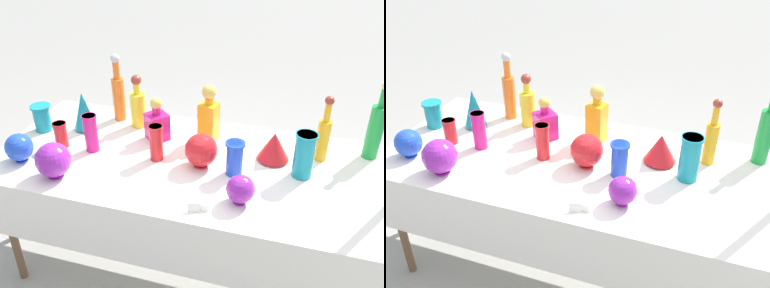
{
  "view_description": "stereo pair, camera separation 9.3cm",
  "coord_description": "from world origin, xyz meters",
  "views": [
    {
      "loc": [
        0.53,
        -1.76,
        1.95
      ],
      "look_at": [
        0.0,
        0.0,
        0.86
      ],
      "focal_mm": 40.0,
      "sensor_mm": 36.0,
      "label": 1
    },
    {
      "loc": [
        0.62,
        -1.73,
        1.95
      ],
      "look_at": [
        0.0,
        0.0,
        0.86
      ],
      "focal_mm": 40.0,
      "sensor_mm": 36.0,
      "label": 2
    }
  ],
  "objects": [
    {
      "name": "slender_vase_0",
      "position": [
        0.54,
        0.03,
        0.88
      ],
      "size": [
        0.11,
        0.11,
        0.23
      ],
      "color": "teal",
      "rests_on": "display_table"
    },
    {
      "name": "slender_vase_2",
      "position": [
        -0.71,
        -0.06,
        0.84
      ],
      "size": [
        0.07,
        0.07,
        0.14
      ],
      "color": "red",
      "rests_on": "display_table"
    },
    {
      "name": "slender_vase_1",
      "position": [
        -0.54,
        -0.05,
        0.87
      ],
      "size": [
        0.08,
        0.08,
        0.21
      ],
      "color": "#C61972",
      "rests_on": "display_table"
    },
    {
      "name": "round_bowl_1",
      "position": [
        -0.59,
        -0.32,
        0.85
      ],
      "size": [
        0.17,
        0.17,
        0.18
      ],
      "color": "purple",
      "rests_on": "display_table"
    },
    {
      "name": "tall_bottle_0",
      "position": [
        0.62,
        0.21,
        0.9
      ],
      "size": [
        0.06,
        0.06,
        0.35
      ],
      "color": "orange",
      "rests_on": "display_table"
    },
    {
      "name": "price_tag_left",
      "position": [
        0.12,
        -0.38,
        0.78
      ],
      "size": [
        0.06,
        0.03,
        0.04
      ],
      "primitive_type": "cube",
      "rotation": [
        -0.21,
        0.0,
        0.29
      ],
      "color": "white",
      "rests_on": "display_table"
    },
    {
      "name": "round_bowl_2",
      "position": [
        -0.84,
        -0.25,
        0.84
      ],
      "size": [
        0.14,
        0.14,
        0.15
      ],
      "color": "blue",
      "rests_on": "display_table"
    },
    {
      "name": "tall_bottle_3",
      "position": [
        0.87,
        0.31,
        0.92
      ],
      "size": [
        0.08,
        0.08,
        0.41
      ],
      "color": "#198C38",
      "rests_on": "display_table"
    },
    {
      "name": "fluted_vase_1",
      "position": [
        -0.69,
        0.15,
        0.88
      ],
      "size": [
        0.13,
        0.13,
        0.23
      ],
      "color": "teal",
      "rests_on": "display_table"
    },
    {
      "name": "fluted_vase_0",
      "position": [
        0.39,
        0.13,
        0.84
      ],
      "size": [
        0.16,
        0.16,
        0.16
      ],
      "color": "red",
      "rests_on": "display_table"
    },
    {
      "name": "square_decanter_1",
      "position": [
        0.02,
        0.23,
        0.91
      ],
      "size": [
        0.11,
        0.11,
        0.33
      ],
      "color": "orange",
      "rests_on": "display_table"
    },
    {
      "name": "price_tag_center",
      "position": [
        0.16,
        -0.37,
        0.78
      ],
      "size": [
        0.05,
        0.01,
        0.03
      ],
      "primitive_type": "cube",
      "rotation": [
        -0.21,
        0.0,
        -0.02
      ],
      "color": "white",
      "rests_on": "display_table"
    },
    {
      "name": "slender_vase_5",
      "position": [
        0.23,
        -0.05,
        0.85
      ],
      "size": [
        0.1,
        0.1,
        0.18
      ],
      "color": "blue",
      "rests_on": "display_table"
    },
    {
      "name": "tall_bottle_2",
      "position": [
        -0.55,
        0.33,
        0.93
      ],
      "size": [
        0.07,
        0.07,
        0.41
      ],
      "color": "orange",
      "rests_on": "display_table"
    },
    {
      "name": "tall_bottle_1",
      "position": [
        -0.41,
        0.28,
        0.89
      ],
      "size": [
        0.09,
        0.09,
        0.32
      ],
      "color": "yellow",
      "rests_on": "display_table"
    },
    {
      "name": "slender_vase_4",
      "position": [
        -0.91,
        0.07,
        0.84
      ],
      "size": [
        0.11,
        0.11,
        0.15
      ],
      "color": "teal",
      "rests_on": "display_table"
    },
    {
      "name": "round_bowl_3",
      "position": [
        0.06,
        -0.03,
        0.85
      ],
      "size": [
        0.17,
        0.17,
        0.17
      ],
      "color": "red",
      "rests_on": "display_table"
    },
    {
      "name": "square_decanter_0",
      "position": [
        -0.25,
        0.17,
        0.86
      ],
      "size": [
        0.15,
        0.15,
        0.25
      ],
      "color": "#C61972",
      "rests_on": "display_table"
    },
    {
      "name": "round_bowl_0",
      "position": [
        0.3,
        -0.26,
        0.83
      ],
      "size": [
        0.13,
        0.13,
        0.14
      ],
      "color": "purple",
      "rests_on": "display_table"
    },
    {
      "name": "display_table",
      "position": [
        0.0,
        -0.04,
        0.7
      ],
      "size": [
        2.04,
        0.92,
        0.76
      ],
      "color": "white",
      "rests_on": "ground"
    },
    {
      "name": "slender_vase_3",
      "position": [
        -0.18,
        -0.03,
        0.86
      ],
      "size": [
        0.08,
        0.08,
        0.19
      ],
      "color": "red",
      "rests_on": "display_table"
    },
    {
      "name": "ground_plane",
      "position": [
        0.0,
        0.0,
        0.0
      ],
      "size": [
        40.0,
        40.0,
        0.0
      ],
      "primitive_type": "plane",
      "color": "gray"
    }
  ]
}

